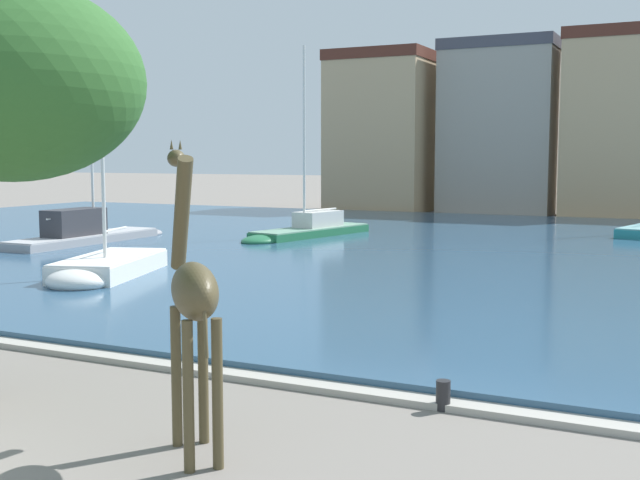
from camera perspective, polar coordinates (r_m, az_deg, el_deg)
name	(u,v)px	position (r m, az deg, el deg)	size (l,w,h in m)	color
harbor_water	(444,250)	(34.71, 8.89, -0.74)	(76.83, 40.49, 0.24)	#2D5170
quay_edge_coping	(143,362)	(16.52, -12.57, -8.51)	(76.83, 0.50, 0.12)	#ADA89E
giraffe_statue	(193,295)	(11.14, -9.08, -3.94)	(2.03, 2.05, 4.41)	#4C4228
sailboat_white	(104,271)	(26.81, -15.22, -2.12)	(3.65, 6.11, 7.75)	white
sailboat_grey	(91,234)	(37.96, -16.04, 0.38)	(1.85, 9.52, 8.95)	#939399
sailboat_green	(305,231)	(38.93, -1.09, 0.62)	(3.49, 8.63, 9.42)	#236B42
mooring_bollard	(443,395)	(13.48, 8.80, -10.93)	(0.24, 0.24, 0.50)	#232326
townhouse_tall_gabled	(381,132)	(60.89, 4.42, 7.74)	(7.47, 5.99, 11.97)	tan
townhouse_wide_warehouse	(501,128)	(60.24, 12.85, 7.85)	(8.15, 6.60, 12.45)	gray
townhouse_corner_house	(615,124)	(57.66, 20.37, 7.80)	(6.66, 5.16, 12.60)	tan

